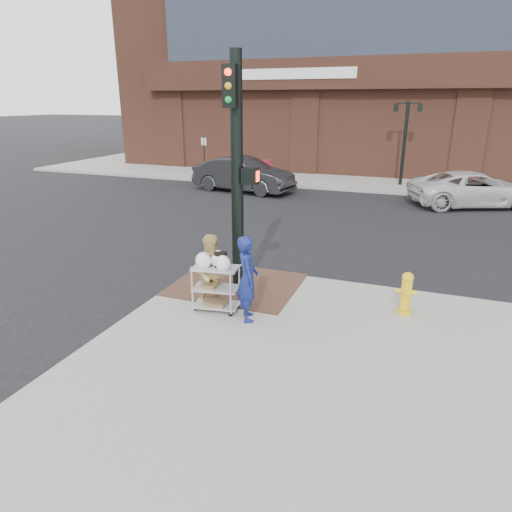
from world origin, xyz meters
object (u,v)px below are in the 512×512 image
at_px(lamp_post, 405,134).
at_px(minivan_white, 474,189).
at_px(traffic_signal_pole, 238,169).
at_px(woman_blue, 248,278).
at_px(utility_cart, 216,284).
at_px(sedan_dark, 243,175).
at_px(fire_hydrant, 406,293).
at_px(pedestrian_tan, 213,272).

bearing_deg(lamp_post, minivan_white, -47.46).
distance_m(lamp_post, minivan_white, 4.99).
distance_m(traffic_signal_pole, woman_blue, 2.43).
distance_m(minivan_white, utility_cart, 14.21).
xyz_separation_m(lamp_post, minivan_white, (3.12, -3.40, -1.90)).
bearing_deg(sedan_dark, fire_hydrant, -135.26).
bearing_deg(woman_blue, lamp_post, -33.83).
xyz_separation_m(traffic_signal_pole, minivan_white, (5.60, 11.83, -2.12)).
height_order(lamp_post, minivan_white, lamp_post).
bearing_deg(lamp_post, sedan_dark, -151.85).
relative_size(pedestrian_tan, fire_hydrant, 1.77).
distance_m(woman_blue, pedestrian_tan, 0.86).
xyz_separation_m(pedestrian_tan, minivan_white, (5.66, 13.00, -0.21)).
xyz_separation_m(traffic_signal_pole, pedestrian_tan, (-0.06, -1.17, -1.90)).
bearing_deg(sedan_dark, pedestrian_tan, -150.98).
bearing_deg(sedan_dark, lamp_post, -52.40).
bearing_deg(lamp_post, traffic_signal_pole, -99.24).
distance_m(lamp_post, sedan_dark, 8.18).
bearing_deg(minivan_white, lamp_post, 19.35).
height_order(pedestrian_tan, fire_hydrant, pedestrian_tan).
distance_m(traffic_signal_pole, minivan_white, 13.26).
xyz_separation_m(traffic_signal_pole, utility_cart, (0.02, -1.24, -2.12)).
bearing_deg(pedestrian_tan, lamp_post, 57.07).
bearing_deg(sedan_dark, traffic_signal_pole, -148.89).
distance_m(traffic_signal_pole, utility_cart, 2.46).
bearing_deg(pedestrian_tan, traffic_signal_pole, 62.80).
bearing_deg(utility_cart, woman_blue, -11.45).
relative_size(traffic_signal_pole, pedestrian_tan, 3.21).
relative_size(pedestrian_tan, utility_cart, 1.25).
bearing_deg(sedan_dark, utility_cart, -150.75).
distance_m(pedestrian_tan, minivan_white, 14.18).
distance_m(lamp_post, utility_cart, 16.76).
height_order(minivan_white, fire_hydrant, minivan_white).
bearing_deg(fire_hydrant, minivan_white, 80.53).
distance_m(pedestrian_tan, sedan_dark, 13.41).
relative_size(traffic_signal_pole, woman_blue, 2.97).
distance_m(lamp_post, fire_hydrant, 15.47).
relative_size(pedestrian_tan, minivan_white, 0.30).
bearing_deg(traffic_signal_pole, pedestrian_tan, -93.08).
height_order(woman_blue, pedestrian_tan, woman_blue).
distance_m(woman_blue, sedan_dark, 13.92).
bearing_deg(minivan_white, fire_hydrant, 147.33).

